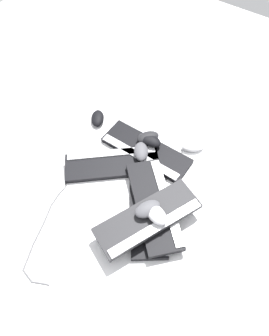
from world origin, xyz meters
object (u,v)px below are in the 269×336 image
mouse_4 (193,146)px  keyboard_3 (154,204)px  mouse_5 (156,214)px  mouse_7 (149,140)px  mouse_2 (148,137)px  keyboard_0 (146,151)px  keyboard_1 (112,164)px  mouse_1 (148,209)px  keyboard_4 (148,218)px  mouse_0 (98,118)px  mouse_6 (141,152)px  mouse_3 (151,140)px  keyboard_2 (148,209)px

mouse_4 → keyboard_3: bearing=53.6°
mouse_5 → mouse_7: size_ratio=1.00×
keyboard_3 → mouse_2: (0.29, 0.22, 0.01)m
keyboard_0 → mouse_2: bearing=24.6°
keyboard_1 → mouse_4: bearing=-41.0°
keyboard_3 → mouse_1: bearing=-175.7°
mouse_7 → keyboard_4: bearing=-67.5°
mouse_0 → mouse_6: bearing=-137.0°
mouse_0 → mouse_3: mouse_3 is taller
mouse_5 → mouse_3: bearing=-36.1°
keyboard_1 → mouse_1: mouse_1 is taller
keyboard_1 → keyboard_2: bearing=-111.0°
mouse_7 → keyboard_3: bearing=-63.2°
keyboard_3 → mouse_6: (0.20, 0.20, 0.01)m
keyboard_0 → mouse_4: 0.23m
mouse_0 → mouse_2: 0.30m
keyboard_1 → keyboard_0: bearing=-30.0°
keyboard_3 → mouse_2: bearing=37.7°
keyboard_0 → keyboard_4: 0.39m
mouse_5 → keyboard_0: bearing=-32.7°
keyboard_1 → mouse_4: size_ratio=3.91×
keyboard_0 → mouse_0: mouse_0 is taller
keyboard_4 → mouse_4: bearing=5.4°
mouse_6 → mouse_7: bearing=149.2°
keyboard_1 → keyboard_2: same height
mouse_5 → mouse_6: size_ratio=1.00×
mouse_1 → keyboard_3: bearing=29.8°
keyboard_4 → mouse_2: size_ratio=4.21×
keyboard_1 → mouse_7: 0.21m
mouse_0 → mouse_4: same height
mouse_6 → mouse_7: 0.08m
mouse_1 → mouse_5: 0.04m
keyboard_2 → mouse_7: (0.30, 0.19, 0.04)m
keyboard_1 → mouse_6: bearing=-37.3°
mouse_0 → mouse_4: size_ratio=1.00×
keyboard_0 → keyboard_1: size_ratio=1.03×
mouse_7 → mouse_4: bearing=20.5°
keyboard_1 → mouse_3: size_ratio=3.91×
mouse_5 → mouse_0: bearing=-12.1°
mouse_1 → mouse_5: bearing=-64.2°
mouse_3 → mouse_5: bearing=127.0°
mouse_3 → mouse_5: (-0.34, -0.25, 0.06)m
mouse_3 → mouse_7: size_ratio=1.00×
keyboard_0 → keyboard_3: 0.31m
keyboard_4 → mouse_5: mouse_5 is taller
mouse_4 → keyboard_1: bearing=9.2°
keyboard_0 → mouse_7: size_ratio=4.01×
mouse_1 → mouse_3: mouse_1 is taller
keyboard_1 → mouse_2: size_ratio=3.91×
mouse_6 → keyboard_2: bearing=4.1°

